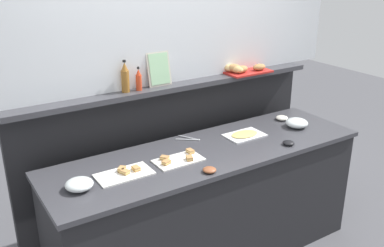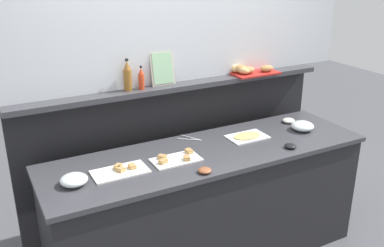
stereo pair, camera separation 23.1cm
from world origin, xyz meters
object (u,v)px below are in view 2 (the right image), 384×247
object	(u,v)px
condiment_bowl_red	(289,121)
sandwich_platter_side	(176,159)
hot_sauce_bottle	(141,79)
framed_picture	(162,68)
cold_cuts_platter	(247,136)
bread_basket	(247,70)
glass_bowl_medium	(74,180)
glass_bowl_large	(302,126)
condiment_bowl_cream	(205,170)
vinegar_bottle_amber	(128,77)
condiment_bowl_teal	(290,146)
serving_tongs	(191,139)
sandwich_platter_rear	(121,171)

from	to	relation	value
condiment_bowl_red	sandwich_platter_side	bearing A→B (deg)	-169.85
hot_sauce_bottle	framed_picture	size ratio (longest dim) A/B	0.68
cold_cuts_platter	condiment_bowl_red	xyz separation A→B (m)	(0.49, 0.10, 0.01)
condiment_bowl_red	bread_basket	xyz separation A→B (m)	(-0.25, 0.28, 0.40)
sandwich_platter_side	glass_bowl_medium	bearing A→B (deg)	-178.68
cold_cuts_platter	glass_bowl_large	distance (m)	0.49
condiment_bowl_cream	vinegar_bottle_amber	size ratio (longest dim) A/B	0.38
condiment_bowl_teal	hot_sauce_bottle	bearing A→B (deg)	141.18
serving_tongs	condiment_bowl_teal	bearing A→B (deg)	-40.38
glass_bowl_large	bread_basket	world-z (taller)	bread_basket
cold_cuts_platter	bread_basket	xyz separation A→B (m)	(0.24, 0.39, 0.41)
condiment_bowl_cream	framed_picture	distance (m)	0.92
sandwich_platter_rear	cold_cuts_platter	world-z (taller)	sandwich_platter_rear
glass_bowl_large	vinegar_bottle_amber	distance (m)	1.44
sandwich_platter_rear	glass_bowl_medium	size ratio (longest dim) A/B	2.12
glass_bowl_large	condiment_bowl_cream	world-z (taller)	glass_bowl_large
bread_basket	sandwich_platter_rear	bearing A→B (deg)	-159.68
sandwich_platter_rear	glass_bowl_large	distance (m)	1.53
glass_bowl_medium	sandwich_platter_side	bearing A→B (deg)	1.32
cold_cuts_platter	sandwich_platter_rear	bearing A→B (deg)	-175.04
cold_cuts_platter	sandwich_platter_side	bearing A→B (deg)	-171.23
hot_sauce_bottle	cold_cuts_platter	bearing A→B (deg)	-28.91
sandwich_platter_side	bread_basket	xyz separation A→B (m)	(0.91, 0.49, 0.41)
sandwich_platter_rear	sandwich_platter_side	world-z (taller)	same
sandwich_platter_rear	hot_sauce_bottle	size ratio (longest dim) A/B	2.05
vinegar_bottle_amber	condiment_bowl_red	bearing A→B (deg)	-12.87
condiment_bowl_cream	bread_basket	world-z (taller)	bread_basket
condiment_bowl_red	bread_basket	bearing A→B (deg)	131.19
serving_tongs	bread_basket	bearing A→B (deg)	18.41
sandwich_platter_side	condiment_bowl_cream	world-z (taller)	sandwich_platter_side
glass_bowl_medium	condiment_bowl_red	xyz separation A→B (m)	(1.86, 0.22, -0.01)
cold_cuts_platter	vinegar_bottle_amber	bearing A→B (deg)	153.46
glass_bowl_medium	bread_basket	bearing A→B (deg)	17.55
sandwich_platter_rear	framed_picture	size ratio (longest dim) A/B	1.38
vinegar_bottle_amber	cold_cuts_platter	bearing A→B (deg)	-26.54
serving_tongs	framed_picture	distance (m)	0.58
glass_bowl_large	sandwich_platter_side	bearing A→B (deg)	-178.96
condiment_bowl_teal	condiment_bowl_cream	distance (m)	0.74
glass_bowl_medium	condiment_bowl_teal	size ratio (longest dim) A/B	1.96
glass_bowl_medium	vinegar_bottle_amber	distance (m)	0.89
sandwich_platter_side	hot_sauce_bottle	world-z (taller)	hot_sauce_bottle
glass_bowl_medium	cold_cuts_platter	bearing A→B (deg)	4.97
sandwich_platter_side	condiment_bowl_teal	xyz separation A→B (m)	(0.83, -0.21, 0.01)
glass_bowl_medium	bread_basket	world-z (taller)	bread_basket
sandwich_platter_rear	glass_bowl_large	world-z (taller)	glass_bowl_large
sandwich_platter_side	cold_cuts_platter	xyz separation A→B (m)	(0.66, 0.10, -0.00)
condiment_bowl_teal	vinegar_bottle_amber	bearing A→B (deg)	143.70
condiment_bowl_red	serving_tongs	bearing A→B (deg)	175.59
sandwich_platter_side	serving_tongs	size ratio (longest dim) A/B	1.98
bread_basket	framed_picture	distance (m)	0.76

